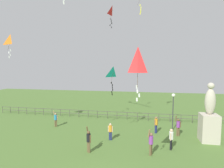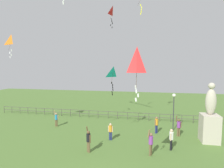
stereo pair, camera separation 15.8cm
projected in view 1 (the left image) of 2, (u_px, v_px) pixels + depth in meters
name	position (u px, v px, depth m)	size (l,w,h in m)	color
statue_monument	(209.00, 121.00, 15.63)	(1.45, 1.45, 5.27)	beige
lamppost	(173.00, 103.00, 18.21)	(0.36, 0.36, 3.92)	#38383D
person_0	(110.00, 130.00, 15.99)	(0.46, 0.29, 1.55)	navy
person_1	(89.00, 140.00, 13.65)	(0.46, 0.44, 2.01)	brown
person_2	(171.00, 138.00, 14.11)	(0.32, 0.49, 1.71)	black
person_3	(151.00, 142.00, 13.22)	(0.42, 0.48, 2.03)	brown
person_4	(178.00, 126.00, 16.94)	(0.53, 0.31, 1.98)	brown
person_5	(156.00, 124.00, 17.71)	(0.37, 0.40, 1.67)	navy
person_6	(56.00, 119.00, 19.66)	(0.48, 0.28, 1.80)	brown
kite_3	(112.00, 11.00, 19.55)	(0.66, 0.88, 2.41)	red
kite_5	(11.00, 40.00, 17.08)	(1.09, 0.67, 2.29)	orange
kite_6	(113.00, 74.00, 16.50)	(0.96, 0.94, 2.72)	#19B2B2
kite_7	(138.00, 63.00, 9.34)	(0.72, 0.95, 2.81)	red
waterfront_railing	(123.00, 115.00, 22.45)	(36.05, 0.06, 0.95)	#4C4742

